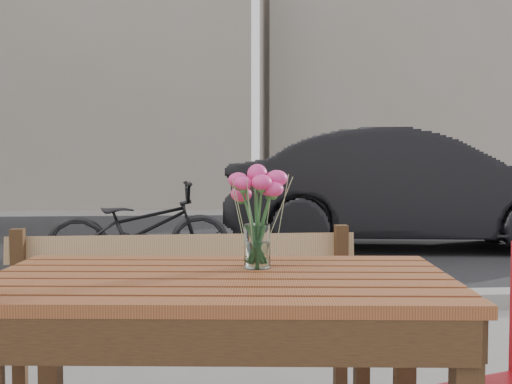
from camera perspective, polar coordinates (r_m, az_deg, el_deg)
street at (r=6.83m, az=-4.68°, el=-6.25°), size 30.00×8.12×0.12m
backdrop_buildings at (r=16.27m, az=-3.86°, el=11.75°), size 15.50×4.00×8.00m
main_table at (r=1.85m, az=-3.26°, el=-11.42°), size 1.36×0.87×0.80m
main_bench at (r=2.56m, az=-6.41°, el=-10.51°), size 1.42×0.47×0.87m
main_vase at (r=1.92m, az=0.11°, el=-1.04°), size 0.17×0.17×0.31m
parked_car at (r=8.25m, az=13.33°, el=0.24°), size 4.66×2.08×1.48m
bicycle at (r=6.20m, az=-10.32°, el=-3.28°), size 1.80×0.84×0.91m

